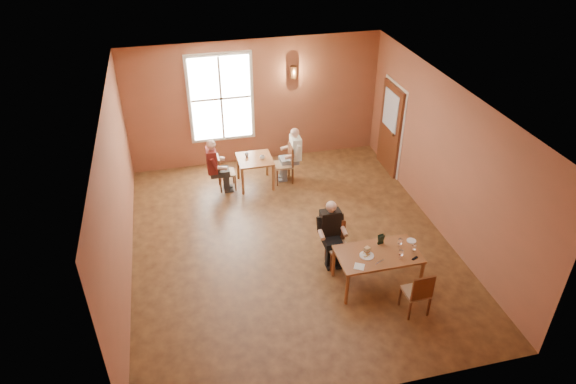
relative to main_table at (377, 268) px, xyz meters
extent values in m
cube|color=brown|center=(-1.18, 1.45, -0.33)|extent=(6.00, 7.00, 0.01)
cube|color=brown|center=(-1.18, 4.95, 1.17)|extent=(6.00, 0.04, 3.00)
cube|color=brown|center=(-1.18, -2.05, 1.17)|extent=(6.00, 0.04, 3.00)
cube|color=brown|center=(-4.18, 1.45, 1.17)|extent=(0.04, 7.00, 3.00)
cube|color=brown|center=(1.82, 1.45, 1.17)|extent=(0.04, 7.00, 3.00)
cube|color=white|center=(-1.18, 1.45, 2.67)|extent=(6.00, 7.00, 0.04)
cube|color=white|center=(-1.98, 4.90, 1.37)|extent=(1.36, 0.10, 1.96)
cube|color=maroon|center=(1.76, 3.75, 0.72)|extent=(0.12, 1.04, 2.10)
cylinder|color=brown|center=(-0.28, 4.85, 1.87)|extent=(0.16, 0.16, 0.28)
cylinder|color=white|center=(-0.22, -0.01, 0.35)|extent=(0.31, 0.31, 0.03)
cube|color=tan|center=(-0.19, 0.06, 0.38)|extent=(0.11, 0.11, 0.10)
cube|color=black|center=(0.13, 0.24, 0.42)|extent=(0.12, 0.08, 0.19)
cube|color=white|center=(-0.07, -0.21, 0.33)|extent=(0.17, 0.09, 0.00)
cube|color=white|center=(-0.43, -0.24, 0.33)|extent=(0.22, 0.22, 0.01)
cylinder|color=white|center=(0.69, 0.18, 0.34)|extent=(0.19, 0.19, 0.01)
cube|color=black|center=(0.54, -0.27, 0.34)|extent=(0.13, 0.09, 0.02)
imported|color=silver|center=(-1.28, 3.69, 0.39)|extent=(0.11, 0.11, 0.09)
imported|color=white|center=(-1.60, 3.87, 0.39)|extent=(0.11, 0.11, 0.09)
camera|label=1|loc=(-3.08, -6.21, 5.89)|focal=32.00mm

